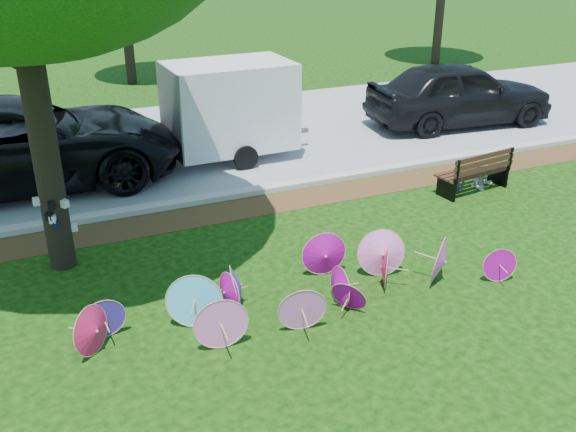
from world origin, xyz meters
name	(u,v)px	position (x,y,z in m)	size (l,w,h in m)	color
ground	(311,328)	(0.00, 0.00, 0.00)	(90.00, 90.00, 0.00)	black
mulch_strip	(218,213)	(0.00, 4.50, 0.01)	(90.00, 1.00, 0.01)	#472D16
curb	(208,198)	(0.00, 5.20, 0.06)	(90.00, 0.30, 0.12)	#B7B5AD
street	(162,145)	(0.00, 9.35, 0.01)	(90.00, 8.00, 0.01)	gray
parasol_pile	(297,285)	(0.06, 0.64, 0.37)	(7.09, 1.57, 0.86)	#B7089A
black_van	(19,144)	(-3.52, 7.74, 0.99)	(3.28, 7.12, 1.98)	black
dark_pickup	(459,93)	(8.48, 7.81, 0.93)	(2.19, 5.46, 1.86)	black
cargo_trailer	(230,106)	(1.40, 7.66, 1.35)	(3.01, 1.90, 2.70)	white
park_bench	(472,171)	(5.59, 3.45, 0.47)	(1.79, 0.68, 0.94)	black
person_left	(459,169)	(5.24, 3.50, 0.55)	(0.40, 0.26, 1.09)	#3A414F
person_right	(484,162)	(5.94, 3.50, 0.59)	(0.58, 0.45, 1.19)	#B4B3BC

